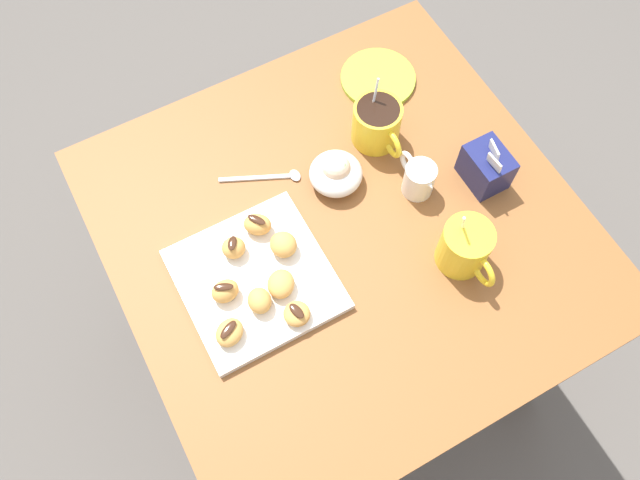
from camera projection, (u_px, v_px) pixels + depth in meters
ground_plane at (337, 340)px, 1.89m from camera, size 8.00×8.00×0.00m
dining_table at (343, 259)px, 1.35m from camera, size 0.86×0.86×0.74m
pastry_plate_square at (256, 279)px, 1.17m from camera, size 0.26×0.26×0.02m
coffee_mug_yellow_left at (377, 123)px, 1.26m from camera, size 0.14×0.10×0.14m
coffee_mug_yellow_right at (466, 247)px, 1.15m from camera, size 0.13×0.09×0.15m
cream_pitcher_white at (419, 178)px, 1.22m from camera, size 0.10×0.06×0.07m
sugar_caddy at (486, 167)px, 1.23m from camera, size 0.09×0.07×0.11m
ice_cream_bowl at (336, 172)px, 1.24m from camera, size 0.10×0.10×0.08m
saucer_lime_left at (378, 79)px, 1.37m from camera, size 0.16×0.16×0.01m
loose_spoon_near_saucer at (271, 177)px, 1.27m from camera, size 0.08×0.15×0.01m
beignet_0 at (229, 332)px, 1.10m from camera, size 0.07×0.07×0.03m
chocolate_drizzle_0 at (228, 329)px, 1.09m from camera, size 0.03×0.04×0.00m
beignet_1 at (283, 245)px, 1.17m from camera, size 0.06×0.06×0.04m
beignet_2 at (281, 284)px, 1.14m from camera, size 0.07×0.07×0.03m
beignet_3 at (225, 291)px, 1.13m from camera, size 0.04×0.05×0.04m
chocolate_drizzle_3 at (223, 287)px, 1.11m from camera, size 0.03×0.04×0.00m
beignet_4 at (234, 248)px, 1.17m from camera, size 0.05×0.06×0.04m
chocolate_drizzle_4 at (232, 243)px, 1.15m from camera, size 0.03×0.03×0.00m
beignet_5 at (258, 225)px, 1.19m from camera, size 0.06×0.07×0.04m
chocolate_drizzle_5 at (257, 220)px, 1.17m from camera, size 0.04×0.03×0.00m
beignet_6 at (297, 314)px, 1.12m from camera, size 0.05×0.05×0.03m
chocolate_drizzle_6 at (297, 311)px, 1.10m from camera, size 0.04×0.02×0.00m
beignet_7 at (260, 301)px, 1.12m from camera, size 0.05×0.05×0.04m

